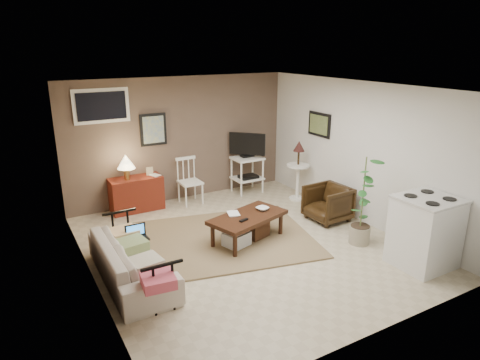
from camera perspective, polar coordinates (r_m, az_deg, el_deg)
floor at (r=6.69m, az=0.77°, el=-8.71°), size 5.00×5.00×0.00m
art_back at (r=8.17m, az=-11.49°, el=6.61°), size 0.50×0.03×0.60m
art_right at (r=8.27m, az=10.53°, el=7.29°), size 0.03×0.60×0.45m
window at (r=7.86m, az=-18.01°, el=9.38°), size 0.96×0.03×0.60m
rug at (r=6.87m, az=-2.10°, el=-7.85°), size 3.11×2.70×0.03m
coffee_table at (r=6.70m, az=1.00°, el=-6.18°), size 1.36×0.97×0.47m
sofa at (r=5.82m, az=-14.34°, el=-9.54°), size 0.55×1.87×0.73m
sofa_pillows at (r=5.60m, az=-13.34°, el=-9.61°), size 0.36×1.78×0.13m
sofa_end_rails at (r=5.86m, az=-13.28°, el=-9.79°), size 0.50×1.87×0.63m
laptop at (r=6.09m, az=-13.63°, el=-7.07°), size 0.29×0.21×0.20m
red_console at (r=8.13m, az=-13.76°, el=-1.42°), size 0.95×0.42×1.10m
spindle_chair at (r=8.31m, az=-6.71°, el=-0.31°), size 0.41×0.41×0.89m
tv_stand at (r=8.80m, az=1.00°, el=2.50°), size 0.59×0.58×1.26m
side_table at (r=8.44m, az=7.77°, el=2.17°), size 0.44×0.44×1.19m
armchair at (r=7.63m, az=11.63°, el=-2.85°), size 0.65×0.69×0.69m
potted_plant at (r=6.73m, az=16.06°, el=-2.30°), size 0.35×0.35×1.41m
stove at (r=6.46m, az=23.43°, el=-6.34°), size 0.78×0.72×1.01m
bowl at (r=6.82m, az=3.03°, el=-3.26°), size 0.20×0.09×0.19m
book_table at (r=6.62m, az=-1.64°, el=-3.68°), size 0.17×0.07×0.24m
book_console at (r=8.03m, az=-11.71°, el=1.12°), size 0.15×0.07×0.20m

